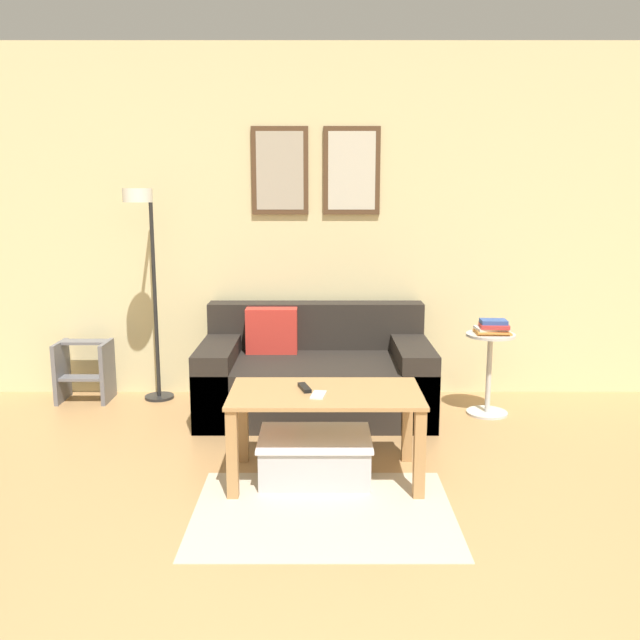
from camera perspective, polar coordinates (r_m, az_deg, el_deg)
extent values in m
cube|color=beige|center=(5.03, 0.91, 8.07)|extent=(5.60, 0.06, 2.55)
cube|color=#513823|center=(4.99, -3.39, 12.44)|extent=(0.41, 0.02, 0.62)
cube|color=#ADA38E|center=(4.98, -3.39, 12.44)|extent=(0.34, 0.01, 0.55)
cube|color=#513823|center=(4.99, 2.69, 12.44)|extent=(0.41, 0.02, 0.62)
cube|color=beige|center=(4.98, 2.70, 12.45)|extent=(0.34, 0.01, 0.55)
cube|color=#C1B299|center=(3.37, 0.29, -15.86)|extent=(1.25, 0.92, 0.01)
cube|color=#28231E|center=(4.69, -0.36, -5.58)|extent=(1.56, 0.91, 0.38)
cube|color=#28231E|center=(4.95, -0.34, -0.43)|extent=(1.56, 0.20, 0.33)
cube|color=#28231E|center=(4.72, -8.41, -4.82)|extent=(0.24, 0.91, 0.50)
cube|color=#28231E|center=(4.72, 7.70, -4.83)|extent=(0.24, 0.91, 0.50)
cube|color=red|center=(4.80, -4.08, -0.90)|extent=(0.36, 0.14, 0.32)
cube|color=#AD7F4C|center=(3.57, 0.48, -6.20)|extent=(1.01, 0.56, 0.02)
cube|color=#AD7F4C|center=(3.45, -7.39, -11.13)|extent=(0.06, 0.06, 0.46)
cube|color=#AD7F4C|center=(3.46, 8.39, -11.11)|extent=(0.06, 0.06, 0.46)
cube|color=#AD7F4C|center=(3.90, -6.49, -8.51)|extent=(0.06, 0.06, 0.46)
cube|color=#AD7F4C|center=(3.90, 7.37, -8.50)|extent=(0.06, 0.06, 0.46)
cube|color=#B2B2B7|center=(3.70, -0.43, -11.56)|extent=(0.57, 0.42, 0.21)
cube|color=silver|center=(3.66, -0.43, -9.89)|extent=(0.60, 0.45, 0.02)
cylinder|color=black|center=(5.20, -13.36, -6.31)|extent=(0.21, 0.21, 0.02)
cylinder|color=black|center=(5.04, -13.73, 1.98)|extent=(0.03, 0.03, 1.50)
cylinder|color=black|center=(4.82, -14.61, 10.50)|extent=(0.02, 0.34, 0.02)
cylinder|color=white|center=(4.66, -15.11, 10.11)|extent=(0.19, 0.19, 0.09)
cylinder|color=silver|center=(4.86, 13.89, -7.57)|extent=(0.28, 0.28, 0.01)
cylinder|color=silver|center=(4.79, 14.04, -4.46)|extent=(0.04, 0.04, 0.53)
cylinder|color=silver|center=(4.72, 14.19, -1.23)|extent=(0.33, 0.33, 0.02)
cube|color=#D18438|center=(4.73, 14.32, -1.03)|extent=(0.24, 0.17, 0.01)
cube|color=#D18438|center=(4.72, 14.28, -0.91)|extent=(0.22, 0.19, 0.01)
cube|color=silver|center=(4.72, 14.26, -0.70)|extent=(0.22, 0.17, 0.02)
cube|color=#B73333|center=(4.71, 14.46, -0.47)|extent=(0.21, 0.19, 0.03)
cube|color=#335199|center=(4.71, 14.42, -0.14)|extent=(0.18, 0.14, 0.03)
cube|color=black|center=(3.60, -1.30, -5.72)|extent=(0.08, 0.16, 0.02)
cube|color=silver|center=(3.50, -0.13, -6.32)|extent=(0.09, 0.15, 0.01)
cube|color=slate|center=(5.30, -20.94, -4.07)|extent=(0.03, 0.29, 0.44)
cube|color=slate|center=(5.19, -17.44, -4.15)|extent=(0.03, 0.29, 0.44)
cube|color=slate|center=(5.21, -19.36, -4.63)|extent=(0.31, 0.13, 0.02)
cube|color=slate|center=(5.24, -19.17, -1.75)|extent=(0.31, 0.13, 0.02)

